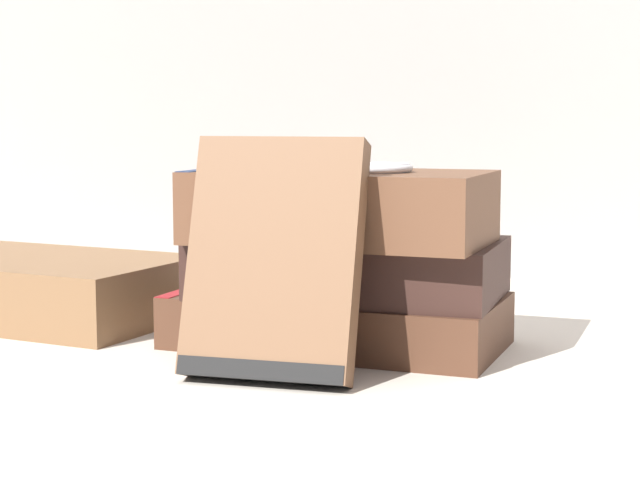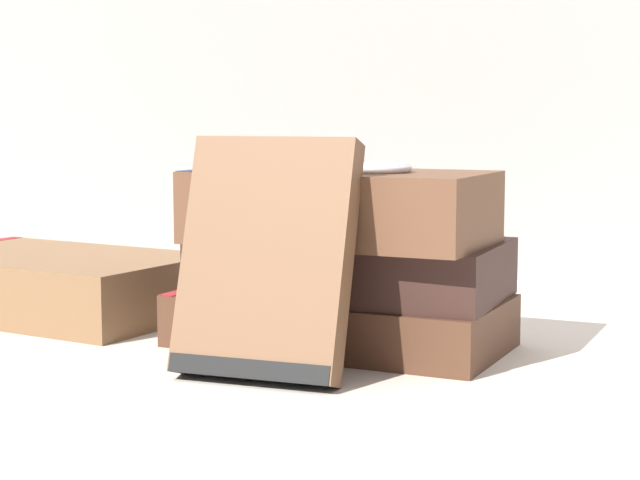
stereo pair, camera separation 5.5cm
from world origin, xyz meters
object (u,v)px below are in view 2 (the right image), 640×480
object	(u,v)px
book_leaning_front	(266,266)
pocket_watch	(375,168)
book_flat_middle	(345,267)
book_side_left	(48,284)
reading_glasses	(282,312)
book_flat_top	(335,206)
book_flat_bottom	(333,320)

from	to	relation	value
book_leaning_front	pocket_watch	bearing A→B (deg)	58.24
book_flat_middle	book_side_left	world-z (taller)	book_flat_middle
reading_glasses	book_flat_top	bearing A→B (deg)	-48.28
book_flat_top	book_side_left	world-z (taller)	book_flat_top
book_side_left	pocket_watch	world-z (taller)	pocket_watch
book_side_left	reading_glasses	xyz separation A→B (m)	(0.19, 0.07, -0.02)
pocket_watch	book_flat_middle	bearing A→B (deg)	139.20
book_flat_bottom	pocket_watch	distance (m)	0.12
pocket_watch	reading_glasses	bearing A→B (deg)	133.66
book_flat_middle	book_side_left	distance (m)	0.28
book_side_left	book_flat_top	bearing A→B (deg)	-0.57
book_flat_bottom	book_flat_middle	size ratio (longest dim) A/B	1.12
book_leaning_front	reading_glasses	bearing A→B (deg)	109.62
book_flat_middle	book_leaning_front	world-z (taller)	book_leaning_front
book_side_left	book_leaning_front	xyz separation A→B (m)	(0.26, -0.14, 0.05)
book_flat_middle	book_flat_top	bearing A→B (deg)	-92.66
pocket_watch	reading_glasses	size ratio (longest dim) A/B	0.56
book_flat_top	pocket_watch	world-z (taller)	pocket_watch
pocket_watch	book_leaning_front	bearing A→B (deg)	-121.76
reading_glasses	book_side_left	bearing A→B (deg)	-156.09
book_flat_bottom	reading_glasses	xyz separation A→B (m)	(-0.08, 0.10, -0.02)
book_flat_top	reading_glasses	bearing A→B (deg)	131.57
book_side_left	reading_glasses	distance (m)	0.20
book_flat_bottom	book_side_left	bearing A→B (deg)	177.66
book_flat_bottom	book_flat_top	distance (m)	0.09
book_flat_top	book_side_left	size ratio (longest dim) A/B	0.78
book_flat_top	book_side_left	distance (m)	0.29
reading_glasses	book_flat_bottom	bearing A→B (deg)	-46.27
book_flat_top	reading_glasses	size ratio (longest dim) A/B	2.21
book_flat_bottom	book_leaning_front	world-z (taller)	book_leaning_front
pocket_watch	book_flat_bottom	bearing A→B (deg)	146.47
book_leaning_front	book_flat_middle	bearing A→B (deg)	80.25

